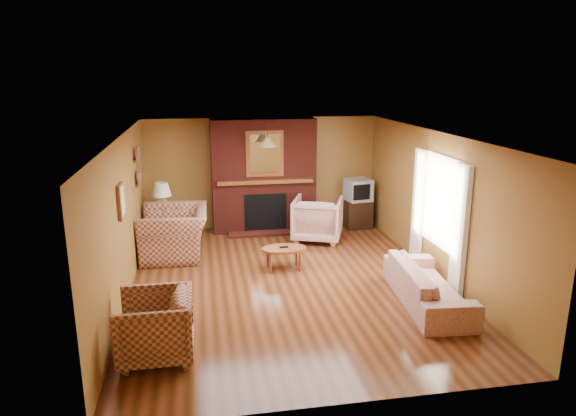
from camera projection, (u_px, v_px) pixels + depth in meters
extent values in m
plane|color=#40200D|center=(288.00, 282.00, 8.40)|extent=(6.50, 6.50, 0.00)
plane|color=silver|center=(288.00, 135.00, 7.79)|extent=(6.50, 6.50, 0.00)
plane|color=olive|center=(262.00, 173.00, 11.19)|extent=(6.50, 0.00, 6.50)
plane|color=olive|center=(345.00, 297.00, 5.00)|extent=(6.50, 0.00, 6.50)
plane|color=olive|center=(123.00, 219.00, 7.67)|extent=(0.00, 6.50, 6.50)
plane|color=olive|center=(436.00, 205.00, 8.51)|extent=(0.00, 6.50, 6.50)
cube|color=#521811|center=(264.00, 175.00, 10.95)|extent=(2.20, 0.50, 2.40)
cube|color=black|center=(265.00, 212.00, 10.92)|extent=(0.90, 0.06, 0.80)
cube|color=#521811|center=(267.00, 233.00, 10.87)|extent=(1.60, 0.35, 0.06)
cube|color=brown|center=(265.00, 182.00, 10.71)|extent=(2.00, 0.18, 0.08)
cube|color=brown|center=(265.00, 154.00, 10.59)|extent=(0.78, 0.05, 0.95)
cube|color=white|center=(265.00, 154.00, 10.56)|extent=(0.62, 0.02, 0.80)
cube|color=beige|center=(460.00, 230.00, 7.63)|extent=(0.08, 0.35, 2.00)
cube|color=beige|center=(418.00, 205.00, 9.06)|extent=(0.08, 0.35, 2.00)
cube|color=white|center=(441.00, 202.00, 8.29)|extent=(0.03, 1.10, 1.50)
cube|color=brown|center=(138.00, 183.00, 9.45)|extent=(0.06, 0.55, 0.04)
cube|color=brown|center=(136.00, 159.00, 9.34)|extent=(0.06, 0.55, 0.04)
cube|color=brown|center=(121.00, 201.00, 7.30)|extent=(0.04, 0.40, 0.50)
cube|color=silver|center=(123.00, 201.00, 7.31)|extent=(0.01, 0.32, 0.42)
cylinder|color=black|center=(267.00, 131.00, 10.02)|extent=(0.01, 0.01, 0.35)
cone|color=tan|center=(268.00, 142.00, 10.08)|extent=(0.36, 0.36, 0.18)
imported|color=maroon|center=(175.00, 232.00, 9.52)|extent=(1.23, 1.40, 0.90)
imported|color=maroon|center=(155.00, 326.00, 6.09)|extent=(0.89, 0.86, 0.81)
imported|color=beige|center=(428.00, 285.00, 7.56)|extent=(0.97, 2.08, 0.59)
imported|color=beige|center=(318.00, 219.00, 10.42)|extent=(1.23, 1.25, 0.89)
ellipsoid|color=brown|center=(284.00, 249.00, 8.86)|extent=(0.77, 0.48, 0.05)
cube|color=black|center=(284.00, 247.00, 8.85)|extent=(0.15, 0.05, 0.02)
cylinder|color=brown|center=(297.00, 256.00, 9.10)|extent=(0.05, 0.05, 0.35)
cylinder|color=brown|center=(268.00, 258.00, 9.01)|extent=(0.05, 0.05, 0.35)
cylinder|color=brown|center=(300.00, 262.00, 8.80)|extent=(0.05, 0.05, 0.35)
cylinder|color=brown|center=(270.00, 264.00, 8.72)|extent=(0.05, 0.05, 0.35)
cube|color=brown|center=(164.00, 228.00, 10.30)|extent=(0.49, 0.49, 0.61)
sphere|color=silver|center=(163.00, 206.00, 10.19)|extent=(0.30, 0.30, 0.30)
cylinder|color=black|center=(162.00, 198.00, 10.14)|extent=(0.03, 0.03, 0.09)
cone|color=white|center=(162.00, 189.00, 10.10)|extent=(0.38, 0.38, 0.26)
cube|color=black|center=(357.00, 214.00, 11.33)|extent=(0.58, 0.53, 0.61)
cube|color=#9FA1A6|center=(358.00, 190.00, 11.19)|extent=(0.58, 0.57, 0.47)
cube|color=black|center=(362.00, 192.00, 10.95)|extent=(0.39, 0.08, 0.34)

